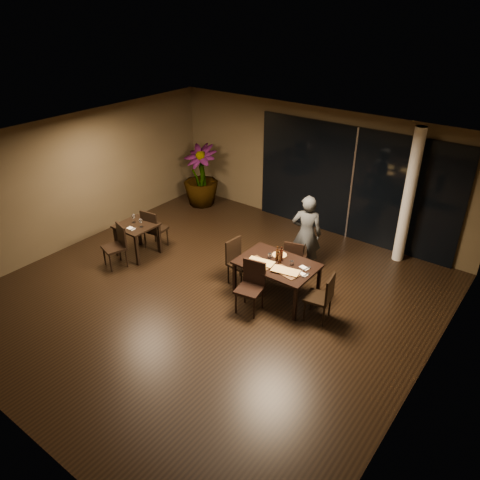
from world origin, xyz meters
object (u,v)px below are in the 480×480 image
main_table (277,266)px  chair_main_far (295,257)px  bottle_c (281,254)px  chair_side_near (117,244)px  diner (306,234)px  bottle_b (280,257)px  chair_main_left (238,259)px  chair_side_far (153,227)px  chair_main_near (251,284)px  potted_plant (201,176)px  bottle_a (277,253)px  chair_main_right (323,295)px  side_table (137,230)px

main_table → chair_main_far: (-0.07, 0.78, -0.19)m
main_table → bottle_c: 0.26m
chair_side_near → diner: size_ratio=0.55×
main_table → bottle_b: 0.23m
chair_main_left → chair_side_far: 2.40m
chair_main_left → chair_main_near: bearing=-122.0°
chair_side_near → potted_plant: bearing=118.9°
chair_main_far → bottle_c: 0.77m
chair_side_near → bottle_c: bottle_c is taller
chair_main_near → bottle_a: size_ratio=3.14×
diner → chair_main_left: bearing=31.4°
potted_plant → bottle_c: 4.73m
chair_main_left → bottle_b: bottle_b is taller
chair_main_right → chair_side_far: bearing=-100.0°
diner → potted_plant: diner is taller
potted_plant → bottle_a: bearing=-30.5°
main_table → chair_main_left: 0.93m
main_table → diner: (-0.06, 1.21, 0.18)m
chair_main_left → chair_main_right: size_ratio=1.00×
chair_main_right → bottle_a: size_ratio=3.03×
chair_main_near → bottle_a: 0.80m
potted_plant → bottle_b: bearing=-30.6°
side_table → main_table: bearing=8.4°
side_table → potted_plant: bearing=103.4°
chair_side_near → bottle_a: size_ratio=3.02×
diner → bottle_c: (0.07, -1.07, 0.04)m
chair_side_far → bottle_b: size_ratio=3.22×
chair_main_left → bottle_c: 1.01m
chair_side_near → main_table: bearing=35.2°
chair_main_left → potted_plant: potted_plant is taller
side_table → chair_main_right: chair_main_right is taller
chair_side_far → bottle_a: (3.26, 0.19, 0.36)m
side_table → chair_main_left: size_ratio=0.84×
chair_side_near → potted_plant: size_ratio=0.56×
side_table → chair_main_right: bearing=4.7°
chair_main_near → chair_main_far: bearing=76.4°
chair_main_near → chair_side_near: bearing=177.9°
chair_main_right → diner: size_ratio=0.55×
chair_side_near → potted_plant: (-0.72, 3.56, 0.32)m
chair_main_left → chair_main_right: 1.99m
side_table → bottle_c: bottle_c is taller
chair_main_far → chair_main_right: bearing=125.9°
potted_plant → chair_main_far: bearing=-22.8°
chair_main_far → bottle_b: (0.11, -0.77, 0.41)m
chair_main_left → potted_plant: (-3.19, 2.52, 0.31)m
bottle_a → chair_side_far: bearing=-176.7°
potted_plant → bottle_a: potted_plant is taller
chair_side_near → potted_plant: 3.64m
main_table → chair_side_far: (-3.31, -0.11, -0.13)m
side_table → diner: (3.34, 1.71, 0.24)m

